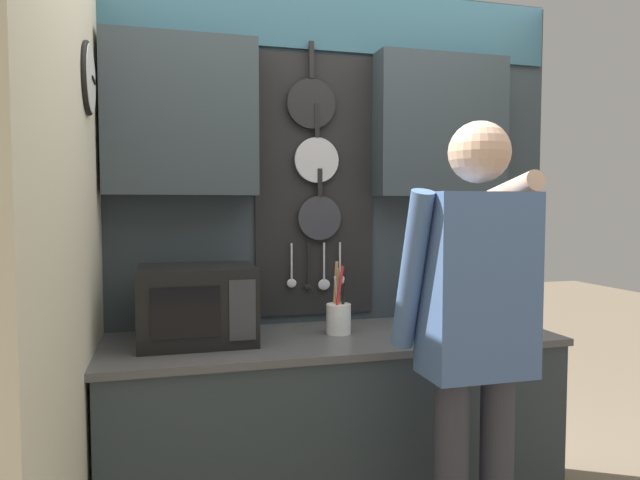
{
  "coord_description": "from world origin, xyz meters",
  "views": [
    {
      "loc": [
        -0.7,
        -2.36,
        1.46
      ],
      "look_at": [
        -0.0,
        0.21,
        1.3
      ],
      "focal_mm": 32.0,
      "sensor_mm": 36.0,
      "label": 1
    }
  ],
  "objects_px": {
    "microwave": "(197,304)",
    "knife_block": "(449,307)",
    "utensil_crock": "(339,316)",
    "person": "(475,321)"
  },
  "relations": [
    {
      "from": "microwave",
      "to": "knife_block",
      "type": "bearing_deg",
      "value": 0.04
    },
    {
      "from": "utensil_crock",
      "to": "person",
      "type": "relative_size",
      "value": 0.18
    },
    {
      "from": "microwave",
      "to": "person",
      "type": "xyz_separation_m",
      "value": [
        0.93,
        -0.61,
        -0.0
      ]
    },
    {
      "from": "microwave",
      "to": "utensil_crock",
      "type": "distance_m",
      "value": 0.62
    },
    {
      "from": "knife_block",
      "to": "utensil_crock",
      "type": "height_order",
      "value": "utensil_crock"
    },
    {
      "from": "utensil_crock",
      "to": "knife_block",
      "type": "bearing_deg",
      "value": -0.16
    },
    {
      "from": "microwave",
      "to": "utensil_crock",
      "type": "bearing_deg",
      "value": 0.22
    },
    {
      "from": "utensil_crock",
      "to": "person",
      "type": "bearing_deg",
      "value": -62.4
    },
    {
      "from": "microwave",
      "to": "person",
      "type": "relative_size",
      "value": 0.27
    },
    {
      "from": "utensil_crock",
      "to": "person",
      "type": "xyz_separation_m",
      "value": [
        0.32,
        -0.61,
        0.08
      ]
    }
  ]
}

